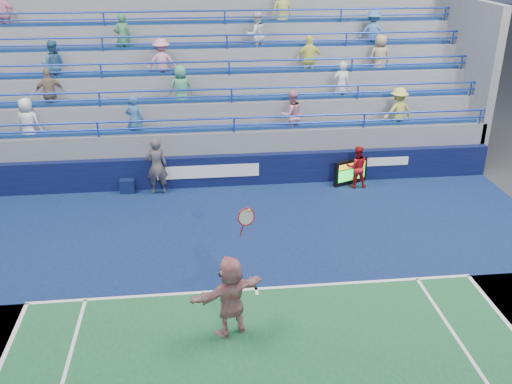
{
  "coord_description": "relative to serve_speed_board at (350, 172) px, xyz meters",
  "views": [
    {
      "loc": [
        -1.31,
        -11.7,
        7.96
      ],
      "look_at": [
        0.27,
        2.5,
        1.5
      ],
      "focal_mm": 40.0,
      "sensor_mm": 36.0,
      "label": 1
    }
  ],
  "objects": [
    {
      "name": "ground",
      "position": [
        -3.98,
        -6.12,
        -0.45
      ],
      "size": [
        120.0,
        120.0,
        0.0
      ],
      "primitive_type": "plane",
      "color": "#333538"
    },
    {
      "name": "ball_girl",
      "position": [
        0.13,
        -0.27,
        0.29
      ],
      "size": [
        0.76,
        0.61,
        1.49
      ],
      "primitive_type": "imported",
      "rotation": [
        0.0,
        0.0,
        3.07
      ],
      "color": "#AD1319",
      "rests_on": "ground"
    },
    {
      "name": "sponsor_wall",
      "position": [
        -3.97,
        0.38,
        0.1
      ],
      "size": [
        18.0,
        0.32,
        1.1
      ],
      "color": "#090E33",
      "rests_on": "ground"
    },
    {
      "name": "bleacher_stand",
      "position": [
        -3.98,
        4.15,
        1.1
      ],
      "size": [
        18.0,
        5.6,
        6.13
      ],
      "color": "slate",
      "rests_on": "ground"
    },
    {
      "name": "judge_chair",
      "position": [
        -7.64,
        0.2,
        -0.18
      ],
      "size": [
        0.51,
        0.51,
        0.86
      ],
      "color": "#0C173D",
      "rests_on": "ground"
    },
    {
      "name": "line_judge",
      "position": [
        -6.62,
        -0.05,
        0.52
      ],
      "size": [
        0.75,
        0.53,
        1.95
      ],
      "primitive_type": "imported",
      "rotation": [
        0.0,
        0.0,
        3.24
      ],
      "color": "#141B37",
      "rests_on": "ground"
    },
    {
      "name": "tennis_player",
      "position": [
        -4.7,
        -7.68,
        0.49
      ],
      "size": [
        1.81,
        1.24,
        3.01
      ],
      "color": "silver",
      "rests_on": "ground"
    },
    {
      "name": "serve_speed_board",
      "position": [
        0.0,
        0.0,
        0.0
      ],
      "size": [
        1.26,
        0.62,
        0.9
      ],
      "color": "black",
      "rests_on": "ground"
    }
  ]
}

